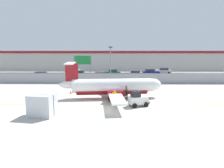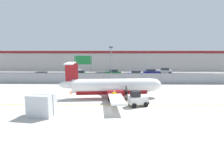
{
  "view_description": "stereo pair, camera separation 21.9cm",
  "coord_description": "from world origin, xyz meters",
  "px_view_note": "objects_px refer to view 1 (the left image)",
  "views": [
    {
      "loc": [
        1.87,
        -21.44,
        6.47
      ],
      "look_at": [
        1.49,
        6.7,
        1.8
      ],
      "focal_mm": 32.0,
      "sensor_mm": 36.0,
      "label": 1
    },
    {
      "loc": [
        2.09,
        -21.43,
        6.47
      ],
      "look_at": [
        1.49,
        6.7,
        1.8
      ],
      "focal_mm": 32.0,
      "sensor_mm": 36.0,
      "label": 2
    }
  ],
  "objects_px": {
    "commuter_airplane": "(114,87)",
    "parked_car_1": "(72,70)",
    "ground_crew_worker": "(115,96)",
    "highway_sign": "(83,62)",
    "traffic_cone_near_left": "(118,92)",
    "traffic_cone_near_right": "(71,92)",
    "parked_car_7": "(164,71)",
    "parked_car_4": "(113,72)",
    "baggage_tug": "(138,99)",
    "parked_car_2": "(79,74)",
    "parked_car_0": "(40,75)",
    "cargo_container": "(42,105)",
    "apron_light_pole": "(111,63)",
    "parked_car_6": "(150,72)",
    "parked_car_5": "(135,74)",
    "parked_car_3": "(99,76)"
  },
  "relations": [
    {
      "from": "commuter_airplane",
      "to": "parked_car_1",
      "type": "xyz_separation_m",
      "value": [
        -12.11,
        30.17,
        -0.71
      ]
    },
    {
      "from": "ground_crew_worker",
      "to": "highway_sign",
      "type": "xyz_separation_m",
      "value": [
        -6.67,
        17.59,
        3.19
      ]
    },
    {
      "from": "baggage_tug",
      "to": "ground_crew_worker",
      "type": "bearing_deg",
      "value": 139.87
    },
    {
      "from": "traffic_cone_near_left",
      "to": "traffic_cone_near_right",
      "type": "xyz_separation_m",
      "value": [
        -7.22,
        0.26,
        0.0
      ]
    },
    {
      "from": "commuter_airplane",
      "to": "parked_car_3",
      "type": "distance_m",
      "value": 18.26
    },
    {
      "from": "cargo_container",
      "to": "apron_light_pole",
      "type": "relative_size",
      "value": 0.37
    },
    {
      "from": "parked_car_4",
      "to": "parked_car_6",
      "type": "relative_size",
      "value": 0.98
    },
    {
      "from": "cargo_container",
      "to": "parked_car_0",
      "type": "height_order",
      "value": "cargo_container"
    },
    {
      "from": "traffic_cone_near_right",
      "to": "parked_car_2",
      "type": "relative_size",
      "value": 0.15
    },
    {
      "from": "parked_car_0",
      "to": "highway_sign",
      "type": "xyz_separation_m",
      "value": [
        10.62,
        -4.29,
        3.24
      ]
    },
    {
      "from": "traffic_cone_near_right",
      "to": "baggage_tug",
      "type": "bearing_deg",
      "value": -36.06
    },
    {
      "from": "parked_car_2",
      "to": "apron_light_pole",
      "type": "relative_size",
      "value": 0.59
    },
    {
      "from": "parked_car_0",
      "to": "parked_car_5",
      "type": "bearing_deg",
      "value": -165.69
    },
    {
      "from": "commuter_airplane",
      "to": "parked_car_6",
      "type": "xyz_separation_m",
      "value": [
        9.67,
        26.03,
        -0.71
      ]
    },
    {
      "from": "parked_car_6",
      "to": "parked_car_7",
      "type": "xyz_separation_m",
      "value": [
        4.36,
        3.52,
        0.0
      ]
    },
    {
      "from": "parked_car_4",
      "to": "parked_car_5",
      "type": "distance_m",
      "value": 6.44
    },
    {
      "from": "parked_car_7",
      "to": "parked_car_4",
      "type": "bearing_deg",
      "value": 20.15
    },
    {
      "from": "baggage_tug",
      "to": "parked_car_2",
      "type": "relative_size",
      "value": 0.6
    },
    {
      "from": "cargo_container",
      "to": "traffic_cone_near_right",
      "type": "relative_size",
      "value": 4.17
    },
    {
      "from": "parked_car_5",
      "to": "parked_car_7",
      "type": "height_order",
      "value": "same"
    },
    {
      "from": "parked_car_0",
      "to": "cargo_container",
      "type": "bearing_deg",
      "value": 117.66
    },
    {
      "from": "parked_car_3",
      "to": "apron_light_pole",
      "type": "bearing_deg",
      "value": 103.77
    },
    {
      "from": "traffic_cone_near_right",
      "to": "ground_crew_worker",
      "type": "bearing_deg",
      "value": -41.3
    },
    {
      "from": "parked_car_0",
      "to": "parked_car_1",
      "type": "bearing_deg",
      "value": -106.89
    },
    {
      "from": "traffic_cone_near_right",
      "to": "parked_car_0",
      "type": "height_order",
      "value": "parked_car_0"
    },
    {
      "from": "highway_sign",
      "to": "commuter_airplane",
      "type": "bearing_deg",
      "value": -65.53
    },
    {
      "from": "traffic_cone_near_left",
      "to": "parked_car_2",
      "type": "height_order",
      "value": "parked_car_2"
    },
    {
      "from": "traffic_cone_near_right",
      "to": "parked_car_0",
      "type": "bearing_deg",
      "value": 123.47
    },
    {
      "from": "parked_car_3",
      "to": "parked_car_7",
      "type": "distance_m",
      "value": 20.92
    },
    {
      "from": "parked_car_5",
      "to": "cargo_container",
      "type": "bearing_deg",
      "value": 70.32
    },
    {
      "from": "parked_car_0",
      "to": "highway_sign",
      "type": "height_order",
      "value": "highway_sign"
    },
    {
      "from": "ground_crew_worker",
      "to": "traffic_cone_near_left",
      "type": "xyz_separation_m",
      "value": [
        0.48,
        5.66,
        -0.64
      ]
    },
    {
      "from": "cargo_container",
      "to": "parked_car_5",
      "type": "bearing_deg",
      "value": 75.99
    },
    {
      "from": "ground_crew_worker",
      "to": "apron_light_pole",
      "type": "relative_size",
      "value": 0.23
    },
    {
      "from": "baggage_tug",
      "to": "apron_light_pole",
      "type": "height_order",
      "value": "apron_light_pole"
    },
    {
      "from": "parked_car_1",
      "to": "ground_crew_worker",
      "type": "bearing_deg",
      "value": -65.48
    },
    {
      "from": "baggage_tug",
      "to": "commuter_airplane",
      "type": "bearing_deg",
      "value": 104.23
    },
    {
      "from": "traffic_cone_near_left",
      "to": "highway_sign",
      "type": "xyz_separation_m",
      "value": [
        -7.15,
        11.93,
        3.83
      ]
    },
    {
      "from": "parked_car_5",
      "to": "highway_sign",
      "type": "relative_size",
      "value": 0.78
    },
    {
      "from": "ground_crew_worker",
      "to": "parked_car_1",
      "type": "relative_size",
      "value": 0.39
    },
    {
      "from": "traffic_cone_near_left",
      "to": "parked_car_4",
      "type": "distance_m",
      "value": 22.5
    },
    {
      "from": "parked_car_0",
      "to": "parked_car_6",
      "type": "height_order",
      "value": "same"
    },
    {
      "from": "traffic_cone_near_left",
      "to": "cargo_container",
      "type": "bearing_deg",
      "value": -126.68
    },
    {
      "from": "cargo_container",
      "to": "commuter_airplane",
      "type": "bearing_deg",
      "value": 56.4
    },
    {
      "from": "commuter_airplane",
      "to": "traffic_cone_near_right",
      "type": "height_order",
      "value": "commuter_airplane"
    },
    {
      "from": "traffic_cone_near_left",
      "to": "apron_light_pole",
      "type": "distance_m",
      "value": 8.83
    },
    {
      "from": "traffic_cone_near_left",
      "to": "parked_car_6",
      "type": "distance_m",
      "value": 25.26
    },
    {
      "from": "parked_car_6",
      "to": "traffic_cone_near_left",
      "type": "bearing_deg",
      "value": -114.8
    },
    {
      "from": "ground_crew_worker",
      "to": "parked_car_5",
      "type": "relative_size",
      "value": 0.4
    },
    {
      "from": "traffic_cone_near_right",
      "to": "traffic_cone_near_left",
      "type": "bearing_deg",
      "value": -2.03
    }
  ]
}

